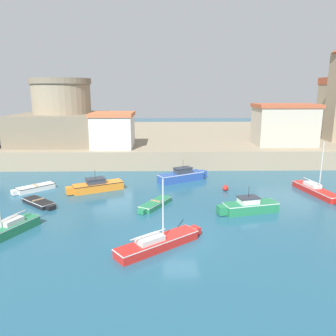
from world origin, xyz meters
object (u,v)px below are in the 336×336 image
dinghy_black_1 (39,202)px  dinghy_green_2 (155,204)px  harbor_shed_near_wharf (284,124)px  motorboat_blue_6 (182,176)px  mooring_buoy (225,188)px  sailboat_red_3 (159,242)px  fortress (63,120)px  motorboat_orange_8 (96,186)px  dinghy_white_0 (35,188)px  harbor_shed_far_end (113,130)px  motorboat_green_5 (249,206)px  sailboat_red_4 (316,190)px  sailboat_green_9 (5,230)px

dinghy_black_1 → dinghy_green_2: bearing=-3.5°
dinghy_black_1 → harbor_shed_near_wharf: harbor_shed_near_wharf is taller
motorboat_blue_6 → mooring_buoy: size_ratio=9.71×
dinghy_black_1 → harbor_shed_near_wharf: (28.45, 17.96, 5.13)m
dinghy_black_1 → sailboat_red_3: sailboat_red_3 is taller
fortress → motorboat_orange_8: bearing=-64.6°
sailboat_red_3 → motorboat_blue_6: sailboat_red_3 is taller
motorboat_blue_6 → harbor_shed_near_wharf: (15.05, 10.14, 4.77)m
dinghy_white_0 → sailboat_red_3: size_ratio=0.64×
mooring_buoy → fortress: (-21.19, 16.91, 5.50)m
dinghy_white_0 → motorboat_orange_8: motorboat_orange_8 is taller
motorboat_orange_8 → dinghy_white_0: bearing=179.0°
harbor_shed_far_end → dinghy_white_0: bearing=-117.9°
mooring_buoy → harbor_shed_near_wharf: size_ratio=0.07×
motorboat_green_5 → fortress: fortress is taller
dinghy_white_0 → motorboat_blue_6: bearing=12.9°
sailboat_red_4 → motorboat_green_5: 9.36m
motorboat_blue_6 → sailboat_green_9: size_ratio=1.06×
sailboat_green_9 → sailboat_red_3: bearing=-10.4°
dinghy_white_0 → motorboat_blue_6: size_ratio=0.64×
motorboat_orange_8 → mooring_buoy: bearing=-0.9°
sailboat_red_3 → sailboat_green_9: 11.09m
motorboat_blue_6 → motorboat_orange_8: size_ratio=1.03×
dinghy_white_0 → dinghy_black_1: size_ratio=1.00×
fortress → dinghy_green_2: bearing=-56.9°
motorboat_blue_6 → motorboat_orange_8: (-9.03, -3.66, -0.07)m
dinghy_black_1 → dinghy_white_0: bearing=115.2°
dinghy_white_0 → sailboat_red_3: 18.12m
sailboat_green_9 → harbor_shed_near_wharf: bearing=40.6°
sailboat_red_4 → motorboat_green_5: sailboat_red_4 is taller
sailboat_red_4 → motorboat_blue_6: sailboat_red_4 is taller
dinghy_white_0 → sailboat_green_9: (2.00, -10.73, 0.16)m
dinghy_black_1 → sailboat_red_4: size_ratio=0.56×
motorboat_orange_8 → sailboat_red_4: bearing=-3.8°
motorboat_orange_8 → harbor_shed_far_end: harbor_shed_far_end is taller
dinghy_green_2 → sailboat_green_9: bearing=-151.0°
motorboat_green_5 → motorboat_orange_8: size_ratio=0.94×
harbor_shed_far_end → motorboat_orange_8: bearing=-90.4°
dinghy_green_2 → motorboat_green_5: bearing=-10.6°
motorboat_orange_8 → sailboat_green_9: 11.48m
sailboat_red_4 → harbor_shed_far_end: bearing=147.9°
harbor_shed_far_end → harbor_shed_near_wharf: bearing=3.5°
sailboat_red_4 → harbor_shed_near_wharf: size_ratio=0.78×
harbor_shed_far_end → sailboat_red_4: bearing=-32.1°
sailboat_red_4 → fortress: bearing=148.8°
harbor_shed_far_end → sailboat_red_3: bearing=-75.5°
fortress → sailboat_green_9: bearing=-82.6°
sailboat_red_4 → motorboat_orange_8: sailboat_red_4 is taller
dinghy_green_2 → motorboat_green_5: motorboat_green_5 is taller
dinghy_white_0 → fortress: (-1.53, 16.58, 5.51)m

